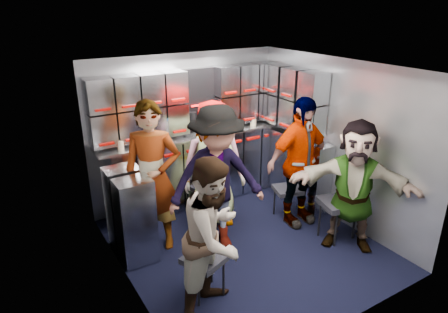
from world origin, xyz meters
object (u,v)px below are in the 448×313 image
jump_seat_center (207,189)px  jump_seat_near_right (339,205)px  attendant_arc_b (217,180)px  attendant_arc_e (354,186)px  jump_seat_mid_left (210,212)px  attendant_arc_d (299,162)px  attendant_standing (153,177)px  jump_seat_mid_right (288,191)px  jump_seat_near_left (205,261)px  attendant_arc_a (214,237)px  attendant_arc_c (213,164)px

jump_seat_center → jump_seat_near_right: 1.71m
jump_seat_center → attendant_arc_b: size_ratio=0.25×
jump_seat_center → attendant_arc_e: (1.08, -1.50, 0.39)m
jump_seat_mid_left → attendant_arc_e: 1.70m
jump_seat_mid_left → attendant_arc_d: 1.28m
attendant_standing → jump_seat_near_right: bearing=2.2°
jump_seat_mid_right → jump_seat_mid_left: bearing=177.5°
jump_seat_mid_right → attendant_arc_b: bearing=-173.7°
attendant_standing → attendant_arc_e: size_ratio=1.13×
attendant_arc_d → jump_seat_center: bearing=139.1°
jump_seat_mid_left → attendant_standing: 0.82m
jump_seat_near_left → jump_seat_mid_right: size_ratio=1.10×
attendant_arc_e → jump_seat_near_right: bearing=137.5°
jump_seat_mid_right → attendant_arc_a: bearing=-150.1°
jump_seat_near_right → attendant_arc_a: 1.91m
jump_seat_near_left → attendant_arc_d: 1.86m
jump_seat_near_right → attendant_arc_e: attendant_arc_e is taller
jump_seat_mid_left → jump_seat_near_right: (1.34, -0.79, 0.08)m
jump_seat_mid_left → attendant_arc_d: size_ratio=0.25×
attendant_standing → attendant_arc_d: size_ratio=1.05×
jump_seat_mid_left → jump_seat_mid_right: 1.17m
jump_seat_near_right → attendant_standing: size_ratio=0.29×
attendant_arc_a → attendant_arc_b: bearing=25.1°
jump_seat_center → jump_seat_mid_left: bearing=-116.1°
jump_seat_mid_left → attendant_arc_c: size_ratio=0.26×
attendant_arc_a → jump_seat_near_left: bearing=57.0°
attendant_arc_c → attendant_arc_e: size_ratio=1.05×
jump_seat_near_right → attendant_arc_e: bearing=-90.0°
jump_seat_mid_left → attendant_arc_a: (-0.53, -1.03, 0.39)m
jump_seat_near_right → attendant_arc_d: attendant_arc_d is taller
attendant_arc_b → jump_seat_center: bearing=83.1°
jump_seat_center → attendant_arc_e: bearing=-54.3°
jump_seat_mid_left → jump_seat_near_left: bearing=-122.0°
attendant_arc_d → attendant_arc_e: attendant_arc_d is taller
jump_seat_mid_left → attendant_arc_e: (1.34, -0.97, 0.41)m
attendant_arc_a → attendant_arc_d: (1.70, 0.80, 0.08)m
jump_seat_mid_left → attendant_arc_a: bearing=-117.2°
jump_seat_center → attendant_arc_b: (-0.26, -0.72, 0.48)m
attendant_arc_d → jump_seat_near_right: bearing=-73.9°
jump_seat_near_left → attendant_arc_e: 1.91m
jump_seat_mid_right → attendant_standing: attendant_standing is taller
attendant_arc_b → attendant_arc_d: size_ratio=1.02×
jump_seat_near_left → jump_seat_mid_left: (0.53, 0.85, -0.02)m
attendant_arc_a → attendant_arc_e: (1.87, 0.06, 0.01)m
jump_seat_near_left → attendant_arc_b: attendant_arc_b is taller
jump_seat_mid_left → attendant_arc_a: size_ratio=0.27×
jump_seat_near_left → jump_seat_center: 1.59m
jump_seat_mid_right → attendant_arc_c: (-0.91, 0.41, 0.45)m
attendant_standing → attendant_arc_c: (0.87, 0.14, -0.07)m
attendant_arc_c → attendant_arc_d: size_ratio=0.97×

